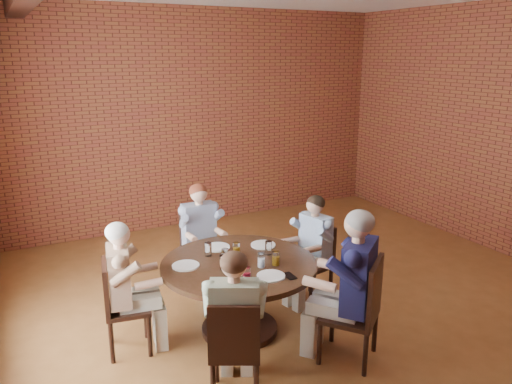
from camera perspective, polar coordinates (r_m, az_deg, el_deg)
name	(u,v)px	position (r m, az deg, el deg)	size (l,w,h in m)	color
floor	(319,314)	(5.56, 7.16, -13.66)	(7.00, 7.00, 0.00)	brown
wall_back	(197,119)	(8.03, -6.81, 8.29)	(7.00, 7.00, 0.00)	brown
dining_table	(239,283)	(4.98, -1.94, -10.36)	(1.52, 1.52, 0.75)	black
chair_a	(316,259)	(5.67, 6.86, -7.63)	(0.44, 0.44, 0.88)	black
diner_a	(312,250)	(5.57, 6.40, -6.58)	(0.46, 0.57, 1.22)	#385D92
chair_b	(199,247)	(5.98, -6.53, -6.24)	(0.40, 0.40, 0.90)	black
diner_b	(201,238)	(5.86, -6.32, -5.22)	(0.49, 0.60, 1.27)	gray
chair_c	(119,304)	(4.85, -15.41, -12.19)	(0.46, 0.46, 0.90)	black
diner_c	(126,288)	(4.79, -14.61, -10.60)	(0.49, 0.60, 1.27)	brown
chair_d	(235,347)	(4.08, -2.45, -17.29)	(0.54, 0.54, 0.90)	black
diner_d	(235,326)	(4.07, -2.43, -15.01)	(0.49, 0.61, 1.27)	#A08F7D
chair_e	(360,308)	(4.63, 11.85, -12.80)	(0.66, 0.66, 0.99)	black
diner_e	(351,287)	(4.57, 10.76, -10.60)	(0.58, 0.72, 1.42)	#171640
plate_a	(263,245)	(5.28, 0.82, -6.05)	(0.26, 0.26, 0.01)	white
plate_b	(217,247)	(5.24, -4.45, -6.30)	(0.26, 0.26, 0.01)	white
plate_c	(186,266)	(4.84, -8.04, -8.33)	(0.26, 0.26, 0.01)	white
plate_d	(271,276)	(4.58, 1.72, -9.57)	(0.26, 0.26, 0.01)	white
glass_a	(268,248)	(5.04, 1.44, -6.39)	(0.07, 0.07, 0.14)	white
glass_b	(236,249)	(5.01, -2.25, -6.55)	(0.07, 0.07, 0.14)	white
glass_c	(208,249)	(5.02, -5.47, -6.53)	(0.07, 0.07, 0.14)	white
glass_d	(225,256)	(4.86, -3.55, -7.28)	(0.07, 0.07, 0.14)	white
glass_e	(223,262)	(4.71, -3.78, -8.04)	(0.07, 0.07, 0.14)	white
glass_f	(247,275)	(4.46, -1.06, -9.44)	(0.07, 0.07, 0.14)	white
glass_g	(261,260)	(4.75, 0.62, -7.79)	(0.07, 0.07, 0.14)	white
glass_h	(276,258)	(4.80, 2.28, -7.57)	(0.07, 0.07, 0.14)	white
smartphone	(290,276)	(4.60, 3.86, -9.54)	(0.08, 0.16, 0.01)	black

